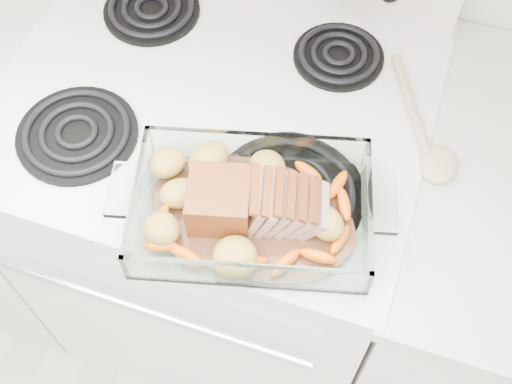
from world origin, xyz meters
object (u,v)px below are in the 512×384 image
(electric_range, at_px, (224,217))
(counter_right, at_px, (501,304))
(baking_dish, at_px, (252,212))
(pork_roast, at_px, (244,202))

(electric_range, xyz_separation_m, counter_right, (0.66, -0.00, -0.02))
(baking_dish, bearing_deg, counter_right, 8.61)
(electric_range, bearing_deg, baking_dish, -56.13)
(electric_range, height_order, pork_roast, electric_range)
(electric_range, distance_m, pork_roast, 0.57)
(counter_right, relative_size, baking_dish, 2.58)
(electric_range, relative_size, pork_roast, 5.23)
(electric_range, xyz_separation_m, baking_dish, (0.15, -0.22, 0.48))
(baking_dish, relative_size, pork_roast, 1.69)
(baking_dish, xyz_separation_m, pork_roast, (-0.01, -0.00, 0.03))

